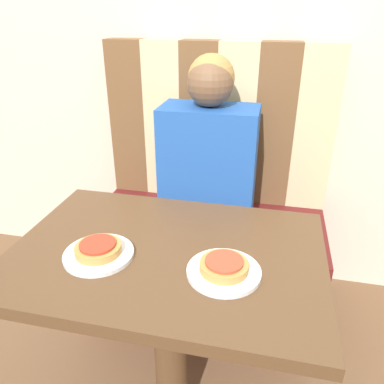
# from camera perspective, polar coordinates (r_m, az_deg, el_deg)

# --- Properties ---
(wall_back) EXTENTS (7.00, 0.05, 2.60)m
(wall_back) POSITION_cam_1_polar(r_m,az_deg,el_deg) (1.76, 5.08, 26.11)
(wall_back) COLOR beige
(wall_back) RESTS_ON ground_plane
(booth_seat) EXTENTS (1.00, 0.55, 0.48)m
(booth_seat) POSITION_cam_1_polar(r_m,az_deg,el_deg) (1.78, 2.21, -10.35)
(booth_seat) COLOR #5B1919
(booth_seat) RESTS_ON ground_plane
(booth_backrest) EXTENTS (1.00, 0.10, 0.71)m
(booth_backrest) POSITION_cam_1_polar(r_m,az_deg,el_deg) (1.72, 3.96, 10.26)
(booth_backrest) COLOR brown
(booth_backrest) RESTS_ON booth_seat
(dining_table) EXTENTS (0.83, 0.58, 0.72)m
(dining_table) POSITION_cam_1_polar(r_m,az_deg,el_deg) (1.09, -3.68, -14.01)
(dining_table) COLOR brown
(dining_table) RESTS_ON ground_plane
(person) EXTENTS (0.38, 0.22, 0.68)m
(person) POSITION_cam_1_polar(r_m,az_deg,el_deg) (1.52, 2.59, 6.69)
(person) COLOR #2356B2
(person) RESTS_ON booth_seat
(plate_left) EXTENTS (0.18, 0.18, 0.01)m
(plate_left) POSITION_cam_1_polar(r_m,az_deg,el_deg) (1.01, -14.02, -9.19)
(plate_left) COLOR white
(plate_left) RESTS_ON dining_table
(plate_right) EXTENTS (0.18, 0.18, 0.01)m
(plate_right) POSITION_cam_1_polar(r_m,az_deg,el_deg) (0.93, 4.86, -12.01)
(plate_right) COLOR white
(plate_right) RESTS_ON dining_table
(pizza_left) EXTENTS (0.12, 0.12, 0.03)m
(pizza_left) POSITION_cam_1_polar(r_m,az_deg,el_deg) (1.00, -14.13, -8.31)
(pizza_left) COLOR #C68E47
(pizza_left) RESTS_ON plate_left
(pizza_right) EXTENTS (0.12, 0.12, 0.03)m
(pizza_right) POSITION_cam_1_polar(r_m,az_deg,el_deg) (0.92, 4.91, -11.09)
(pizza_right) COLOR #C68E47
(pizza_right) RESTS_ON plate_right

